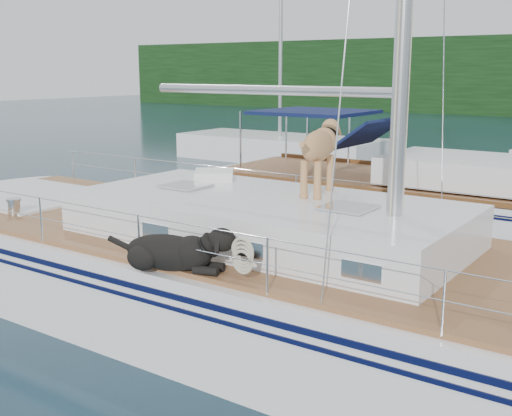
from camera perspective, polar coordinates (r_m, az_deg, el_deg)
The scene contains 4 objects.
ground at distance 9.42m, azimuth -3.24°, elevation -9.40°, with size 120.00×120.00×0.00m, color black.
main_sailboat at distance 9.13m, azimuth -2.79°, elevation -5.56°, with size 12.00×4.02×14.01m.
neighbor_sailboat at distance 14.00m, azimuth 16.92°, elevation -0.03°, with size 11.00×3.50×13.30m.
bg_boat_west at distance 25.00m, azimuth 2.13°, elevation 5.26°, with size 8.00×3.00×11.65m.
Camera 1 is at (5.43, -6.87, 3.47)m, focal length 45.00 mm.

